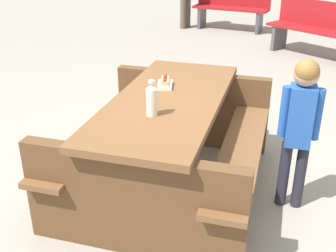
% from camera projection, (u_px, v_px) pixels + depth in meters
% --- Properties ---
extents(ground_plane, '(30.00, 30.00, 0.00)m').
position_uv_depth(ground_plane, '(168.00, 185.00, 3.37)').
color(ground_plane, gray).
rests_on(ground_plane, ground).
extents(picnic_table, '(2.04, 1.72, 0.75)m').
position_uv_depth(picnic_table, '(168.00, 136.00, 3.18)').
color(picnic_table, brown).
rests_on(picnic_table, ground).
extents(soda_bottle, '(0.07, 0.07, 0.24)m').
position_uv_depth(soda_bottle, '(152.00, 99.00, 2.72)').
color(soda_bottle, silver).
rests_on(soda_bottle, picnic_table).
extents(hotdog_tray, '(0.18, 0.12, 0.08)m').
position_uv_depth(hotdog_tray, '(165.00, 83.00, 3.26)').
color(hotdog_tray, white).
rests_on(hotdog_tray, picnic_table).
extents(child_in_coat, '(0.18, 0.27, 1.12)m').
position_uv_depth(child_in_coat, '(300.00, 117.00, 2.84)').
color(child_in_coat, '#262633').
rests_on(child_in_coat, ground).
extents(park_bench_near, '(0.89, 1.55, 0.85)m').
position_uv_depth(park_bench_near, '(232.00, 7.00, 8.38)').
color(park_bench_near, maroon).
rests_on(park_bench_near, ground).
extents(park_bench_mid, '(1.33, 1.36, 0.85)m').
position_uv_depth(park_bench_mid, '(315.00, 28.00, 6.61)').
color(park_bench_mid, maroon).
rests_on(park_bench_mid, ground).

